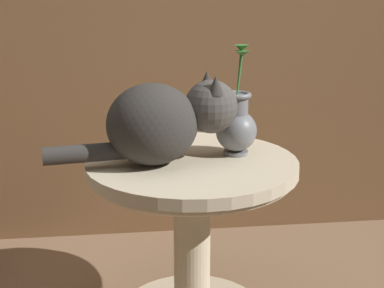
% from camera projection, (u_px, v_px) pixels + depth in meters
% --- Properties ---
extents(wicker_side_table, '(0.64, 0.64, 0.55)m').
position_uv_depth(wicker_side_table, '(192.00, 211.00, 1.79)').
color(wicker_side_table, beige).
rests_on(wicker_side_table, ground_plane).
extents(cat, '(0.57, 0.28, 0.26)m').
position_uv_depth(cat, '(163.00, 121.00, 1.68)').
color(cat, '#33302D').
rests_on(cat, wicker_side_table).
extents(pewter_vase_with_ivy, '(0.13, 0.13, 0.33)m').
position_uv_depth(pewter_vase_with_ivy, '(236.00, 124.00, 1.77)').
color(pewter_vase_with_ivy, slate).
rests_on(pewter_vase_with_ivy, wicker_side_table).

